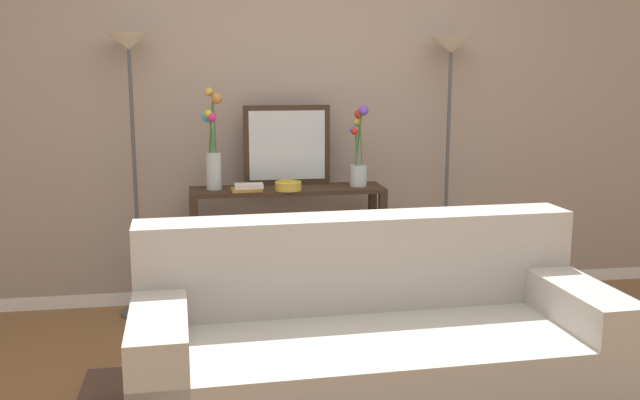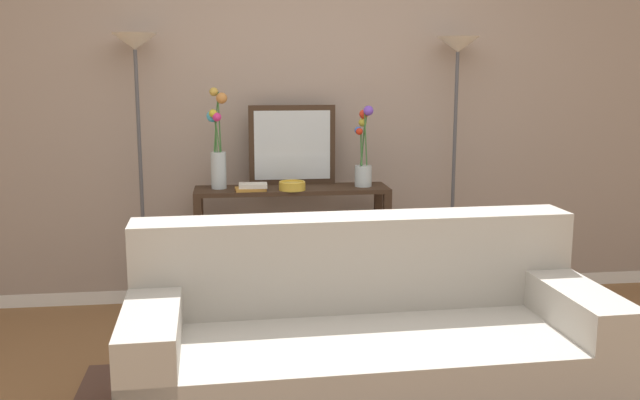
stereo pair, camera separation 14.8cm
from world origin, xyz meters
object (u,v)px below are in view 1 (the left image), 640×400
at_px(wall_mirror, 287,145).
at_px(floor_lamp_right, 450,96).
at_px(couch, 371,346).
at_px(vase_tall_flowers, 213,148).
at_px(book_stack, 248,188).
at_px(floor_lamp_left, 131,96).
at_px(fruit_bowl, 288,186).
at_px(console_table, 288,228).
at_px(book_row_under_console, 236,304).
at_px(vase_short_flowers, 359,157).

bearing_deg(wall_mirror, floor_lamp_right, -2.49).
relative_size(couch, vase_tall_flowers, 3.40).
distance_m(couch, book_stack, 1.54).
bearing_deg(wall_mirror, vase_tall_flowers, -167.66).
bearing_deg(floor_lamp_left, fruit_bowl, -10.68).
xyz_separation_m(console_table, floor_lamp_right, (1.11, 0.09, 0.85)).
xyz_separation_m(console_table, vase_tall_flowers, (-0.47, 0.03, 0.53)).
height_order(floor_lamp_right, book_row_under_console, floor_lamp_right).
bearing_deg(floor_lamp_right, console_table, -175.59).
xyz_separation_m(floor_lamp_left, fruit_bowl, (0.96, -0.18, -0.56)).
bearing_deg(console_table, floor_lamp_left, 174.93).
bearing_deg(vase_tall_flowers, fruit_bowl, -14.67).
xyz_separation_m(wall_mirror, book_row_under_console, (-0.37, -0.13, -1.03)).
bearing_deg(vase_short_flowers, book_stack, -173.52).
bearing_deg(console_table, book_stack, -161.30).
height_order(wall_mirror, book_row_under_console, wall_mirror).
xyz_separation_m(couch, console_table, (-0.21, 1.45, 0.25)).
height_order(floor_lamp_right, fruit_bowl, floor_lamp_right).
bearing_deg(book_stack, vase_tall_flowers, 151.25).
bearing_deg(fruit_bowl, vase_short_flowers, 10.66).
relative_size(console_table, floor_lamp_left, 0.70).
height_order(floor_lamp_left, book_row_under_console, floor_lamp_left).
relative_size(floor_lamp_left, wall_mirror, 3.16).
bearing_deg(vase_tall_flowers, book_row_under_console, -12.33).
bearing_deg(wall_mirror, console_table, -96.89).
bearing_deg(couch, vase_tall_flowers, 114.87).
height_order(wall_mirror, book_stack, wall_mirror).
bearing_deg(vase_short_flowers, console_table, 179.32).
bearing_deg(book_stack, couch, -70.77).
distance_m(floor_lamp_left, book_stack, 0.92).
distance_m(vase_short_flowers, book_stack, 0.75).
distance_m(floor_lamp_left, fruit_bowl, 1.12).
relative_size(floor_lamp_left, floor_lamp_right, 1.01).
bearing_deg(book_row_under_console, vase_short_flowers, -0.39).
height_order(couch, console_table, couch).
bearing_deg(fruit_bowl, vase_tall_flowers, 165.33).
distance_m(wall_mirror, book_stack, 0.43).
relative_size(console_table, book_row_under_console, 3.75).
distance_m(couch, vase_tall_flowers, 1.80).
bearing_deg(book_row_under_console, fruit_bowl, -15.48).
bearing_deg(vase_tall_flowers, couch, -65.13).
bearing_deg(couch, vase_short_flowers, 79.97).
distance_m(vase_tall_flowers, vase_short_flowers, 0.94).
xyz_separation_m(fruit_bowl, book_row_under_console, (-0.34, 0.10, -0.80)).
distance_m(vase_short_flowers, book_row_under_console, 1.26).
bearing_deg(floor_lamp_right, vase_short_flowers, -171.91).
bearing_deg(book_row_under_console, console_table, -0.00).
bearing_deg(vase_tall_flowers, console_table, -3.22).
distance_m(floor_lamp_right, wall_mirror, 1.14).
height_order(console_table, vase_short_flowers, vase_short_flowers).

